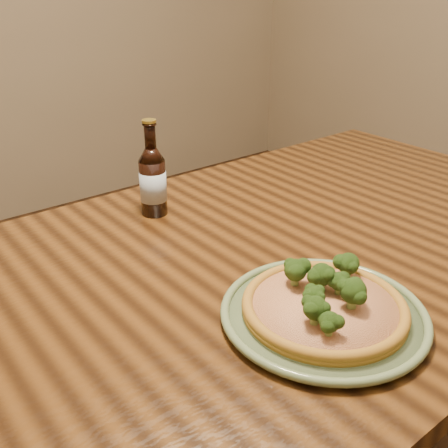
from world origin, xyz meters
TOP-DOWN VIEW (x-y plane):
  - table at (0.00, 0.10)m, footprint 1.60×0.90m
  - plate at (-0.10, -0.12)m, footprint 0.32×0.32m
  - pizza at (-0.10, -0.12)m, footprint 0.26×0.26m
  - beer_bottle at (-0.10, 0.38)m, footprint 0.06×0.06m

SIDE VIEW (x-z plane):
  - table at x=0.00m, z-range 0.28..1.03m
  - plate at x=-0.10m, z-range 0.75..0.77m
  - pizza at x=-0.10m, z-range 0.74..0.81m
  - beer_bottle at x=-0.10m, z-range 0.72..0.94m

